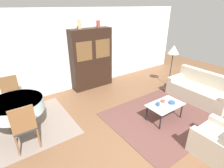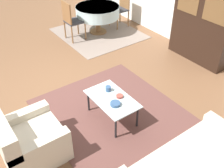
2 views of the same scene
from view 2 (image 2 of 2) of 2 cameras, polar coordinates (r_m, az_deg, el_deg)
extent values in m
plane|color=brown|center=(5.37, -11.90, -2.01)|extent=(14.00, 14.00, 0.00)
cube|color=brown|center=(4.73, 0.92, -7.14)|extent=(2.74, 2.31, 0.01)
cube|color=gray|center=(7.67, -2.93, 11.01)|extent=(2.21, 2.07, 0.01)
cube|color=beige|center=(4.18, -16.88, -12.25)|extent=(0.87, 0.89, 0.45)
cube|color=beige|center=(3.85, -22.72, -9.92)|extent=(0.87, 0.20, 0.39)
cube|color=beige|center=(4.24, -19.34, -6.57)|extent=(0.16, 0.89, 0.12)
cube|color=beige|center=(3.73, -15.57, -12.79)|extent=(0.16, 0.89, 0.12)
cylinder|color=black|center=(4.74, -5.15, -3.73)|extent=(0.04, 0.04, 0.42)
cylinder|color=black|center=(4.23, 0.81, -9.56)|extent=(0.04, 0.04, 0.42)
cylinder|color=black|center=(4.93, -0.69, -1.78)|extent=(0.04, 0.04, 0.42)
cylinder|color=black|center=(4.44, 5.53, -7.09)|extent=(0.04, 0.04, 0.42)
cube|color=silver|center=(4.42, 0.00, -3.23)|extent=(0.95, 0.57, 0.02)
cube|color=black|center=(6.30, 19.53, 13.51)|extent=(1.46, 0.41, 2.07)
cube|color=brown|center=(5.83, 21.72, 15.16)|extent=(0.56, 0.01, 0.62)
cylinder|color=brown|center=(7.73, -3.02, 11.38)|extent=(0.48, 0.48, 0.03)
cylinder|color=brown|center=(7.64, -3.07, 12.83)|extent=(0.14, 0.14, 0.46)
cylinder|color=silver|center=(7.50, -3.16, 15.49)|extent=(1.20, 1.20, 0.30)
cylinder|color=silver|center=(7.45, -3.20, 16.46)|extent=(1.21, 1.21, 0.03)
cylinder|color=brown|center=(7.55, -7.43, 12.37)|extent=(0.04, 0.04, 0.48)
cylinder|color=brown|center=(7.22, -5.81, 11.37)|extent=(0.04, 0.04, 0.48)
cylinder|color=brown|center=(7.38, -10.20, 11.55)|extent=(0.04, 0.04, 0.48)
cylinder|color=brown|center=(7.05, -8.66, 10.50)|extent=(0.04, 0.04, 0.48)
cube|color=#333338|center=(7.20, -8.20, 13.35)|extent=(0.44, 0.44, 0.04)
cube|color=brown|center=(7.01, -9.87, 15.07)|extent=(0.44, 0.04, 0.53)
cylinder|color=brown|center=(7.77, 1.18, 13.36)|extent=(0.04, 0.04, 0.48)
cylinder|color=brown|center=(8.07, -0.59, 14.26)|extent=(0.04, 0.04, 0.48)
cylinder|color=brown|center=(8.00, 3.57, 13.99)|extent=(0.04, 0.04, 0.48)
cylinder|color=brown|center=(8.29, 1.77, 14.86)|extent=(0.04, 0.04, 0.48)
cube|color=#333338|center=(7.93, 1.51, 15.87)|extent=(0.44, 0.44, 0.04)
cylinder|color=#33517A|center=(4.55, -0.83, -1.01)|extent=(0.10, 0.10, 0.09)
cylinder|color=#33517A|center=(4.27, 0.72, -4.33)|extent=(0.17, 0.17, 0.05)
cylinder|color=#9E4238|center=(4.44, 1.67, -2.65)|extent=(0.12, 0.12, 0.04)
cylinder|color=#4C4C51|center=(9.16, -3.16, 16.00)|extent=(0.36, 0.36, 0.23)
camera|label=1|loc=(6.13, -43.11, 23.23)|focal=28.00mm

